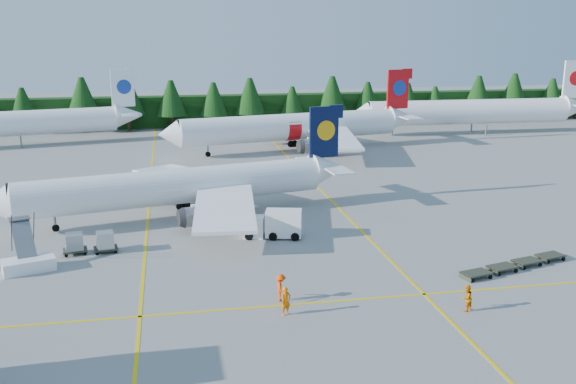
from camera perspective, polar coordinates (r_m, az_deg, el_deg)
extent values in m
plane|color=#979893|center=(51.21, 3.16, -6.96)|extent=(320.00, 320.00, 0.00)
cube|color=yellow|center=(68.90, -12.29, -1.70)|extent=(0.25, 120.00, 0.01)
cube|color=yellow|center=(71.07, 4.03, -0.92)|extent=(0.25, 120.00, 0.01)
cube|color=yellow|center=(45.85, 4.97, -9.60)|extent=(80.00, 0.25, 0.01)
cube|color=black|center=(129.80, -5.53, 7.25)|extent=(220.00, 4.00, 6.00)
cylinder|color=white|center=(65.36, -9.99, 0.49)|extent=(30.60, 10.30, 3.60)
cube|color=#071033|center=(70.12, 3.21, 5.35)|extent=(3.40, 1.07, 5.57)
cube|color=white|center=(73.34, -9.35, 1.57)|extent=(11.54, 14.34, 1.02)
cylinder|color=slate|center=(70.91, -10.23, 0.05)|extent=(3.40, 2.52, 1.89)
cube|color=white|center=(59.05, -5.65, -1.37)|extent=(6.59, 13.91, 1.02)
cylinder|color=slate|center=(61.14, -7.93, -2.13)|extent=(3.40, 2.52, 1.89)
cylinder|color=slate|center=(64.41, -19.98, -2.65)|extent=(0.22, 0.22, 1.53)
cylinder|color=white|center=(101.28, 0.23, 5.81)|extent=(35.65, 11.31, 4.18)
cone|color=white|center=(95.62, -10.51, 5.08)|extent=(3.71, 4.69, 4.18)
cube|color=red|center=(109.53, 9.73, 8.99)|extent=(3.96, 1.16, 6.48)
cube|color=white|center=(110.68, -0.04, 6.20)|extent=(13.22, 16.72, 1.19)
cylinder|color=slate|center=(107.53, -0.50, 5.17)|extent=(3.93, 2.87, 2.19)
cube|color=white|center=(94.67, 4.07, 4.81)|extent=(7.95, 16.27, 1.19)
cylinder|color=slate|center=(96.54, 2.20, 4.13)|extent=(3.93, 2.87, 2.19)
cylinder|color=slate|center=(97.42, -7.13, 3.66)|extent=(0.25, 0.25, 1.78)
cylinder|color=white|center=(114.52, -23.82, 5.56)|extent=(35.12, 11.62, 4.12)
cube|color=white|center=(115.32, -14.49, 8.94)|extent=(3.90, 1.20, 6.39)
cylinder|color=white|center=(122.96, 15.75, 6.89)|extent=(38.07, 4.74, 4.48)
cone|color=white|center=(115.48, 6.45, 6.89)|extent=(3.16, 4.50, 4.48)
cube|color=white|center=(132.80, 24.08, 9.13)|extent=(4.25, 0.42, 6.94)
cylinder|color=slate|center=(117.81, 9.28, 5.39)|extent=(0.27, 0.27, 1.79)
cube|color=white|center=(54.82, -22.05, -6.01)|extent=(4.34, 3.17, 1.02)
cube|color=slate|center=(56.07, -22.46, -3.86)|extent=(2.58, 3.97, 2.75)
cube|color=slate|center=(57.50, -22.81, -2.16)|extent=(1.93, 1.59, 0.11)
cube|color=silver|center=(58.96, -3.04, -3.11)|extent=(2.20, 2.20, 1.91)
cube|color=black|center=(58.83, -3.04, -2.69)|extent=(1.91, 2.05, 0.82)
cube|color=silver|center=(58.61, -0.39, -2.78)|extent=(3.66, 2.73, 2.36)
cube|color=#333728|center=(51.54, 16.40, -6.91)|extent=(2.46, 1.87, 0.13)
cube|color=#333728|center=(53.44, 18.51, -6.32)|extent=(2.46, 1.87, 0.13)
cube|color=#333728|center=(55.40, 20.46, -5.76)|extent=(2.46, 1.87, 0.13)
cube|color=#333728|center=(57.43, 22.28, -5.23)|extent=(2.46, 1.87, 0.13)
cube|color=#333728|center=(57.56, -18.39, -4.90)|extent=(2.17, 1.81, 0.12)
cube|color=#B2B5B7|center=(57.33, -18.45, -4.19)|extent=(1.57, 1.54, 1.37)
cube|color=#333728|center=(57.23, -15.89, -4.83)|extent=(2.17, 1.81, 0.12)
cube|color=#B2B5B7|center=(56.99, -15.94, -4.11)|extent=(1.57, 1.54, 1.37)
imported|color=orange|center=(43.18, -0.18, -9.67)|extent=(0.85, 0.72, 1.97)
imported|color=orange|center=(45.43, 15.60, -9.07)|extent=(1.13, 1.05, 1.84)
imported|color=#FF4305|center=(45.28, -0.64, -8.50)|extent=(0.58, 0.84, 1.98)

